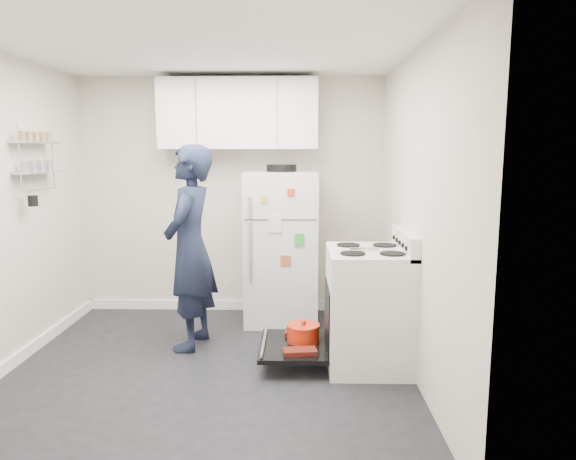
{
  "coord_description": "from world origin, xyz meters",
  "views": [
    {
      "loc": [
        0.71,
        -3.87,
        1.72
      ],
      "look_at": [
        0.62,
        0.53,
        1.05
      ],
      "focal_mm": 32.0,
      "sensor_mm": 36.0,
      "label": 1
    }
  ],
  "objects_px": {
    "open_oven_door": "(298,340)",
    "refrigerator": "(282,247)",
    "person": "(190,248)",
    "electric_range": "(366,308)"
  },
  "relations": [
    {
      "from": "open_oven_door",
      "to": "refrigerator",
      "type": "xyz_separation_m",
      "value": [
        -0.17,
        1.07,
        0.59
      ]
    },
    {
      "from": "refrigerator",
      "to": "person",
      "type": "bearing_deg",
      "value": -136.35
    },
    {
      "from": "electric_range",
      "to": "open_oven_door",
      "type": "bearing_deg",
      "value": 177.39
    },
    {
      "from": "open_oven_door",
      "to": "person",
      "type": "height_order",
      "value": "person"
    },
    {
      "from": "electric_range",
      "to": "person",
      "type": "xyz_separation_m",
      "value": [
        -1.5,
        0.36,
        0.42
      ]
    },
    {
      "from": "open_oven_door",
      "to": "refrigerator",
      "type": "distance_m",
      "value": 1.23
    },
    {
      "from": "open_oven_door",
      "to": "electric_range",
      "type": "bearing_deg",
      "value": -2.61
    },
    {
      "from": "electric_range",
      "to": "refrigerator",
      "type": "relative_size",
      "value": 0.69
    },
    {
      "from": "refrigerator",
      "to": "open_oven_door",
      "type": "bearing_deg",
      "value": -81.18
    },
    {
      "from": "electric_range",
      "to": "person",
      "type": "height_order",
      "value": "person"
    }
  ]
}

